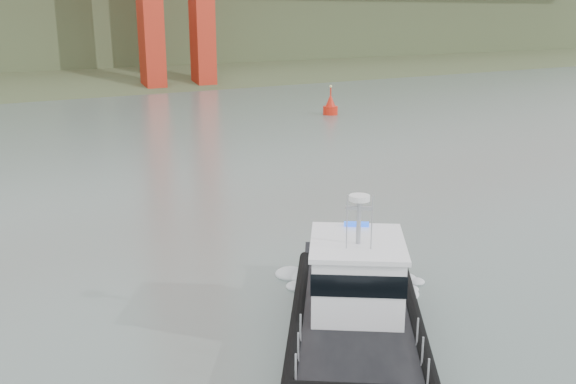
# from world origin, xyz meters

# --- Properties ---
(ground) EXTENTS (400.00, 400.00, 0.00)m
(ground) POSITION_xyz_m (0.00, 0.00, 0.00)
(ground) COLOR slate
(ground) RESTS_ON ground
(patrol_boat) EXTENTS (9.64, 11.27, 5.34)m
(patrol_boat) POSITION_xyz_m (-2.03, -0.07, 1.34)
(patrol_boat) COLOR black
(patrol_boat) RESTS_ON ground
(nav_buoy) EXTENTS (1.66, 1.66, 3.46)m
(nav_buoy) POSITION_xyz_m (26.76, 42.51, 0.91)
(nav_buoy) COLOR red
(nav_buoy) RESTS_ON ground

